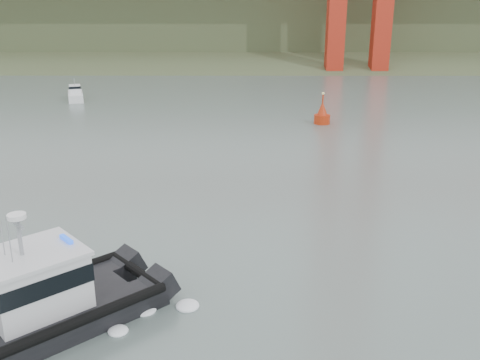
% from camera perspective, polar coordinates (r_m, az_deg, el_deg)
% --- Properties ---
extents(ground, '(400.00, 400.00, 0.00)m').
position_cam_1_polar(ground, '(25.46, -3.35, -10.94)').
color(ground, '#4E5D57').
rests_on(ground, ground).
extents(headlands, '(500.00, 105.36, 27.12)m').
position_cam_1_polar(headlands, '(147.67, -0.45, 16.62)').
color(headlands, '#384628').
rests_on(headlands, ground).
extents(patrol_boat, '(10.68, 10.20, 5.26)m').
position_cam_1_polar(patrol_boat, '(22.96, -21.65, -12.15)').
color(patrol_boat, black).
rests_on(patrol_boat, ground).
extents(motorboat, '(3.34, 5.68, 2.97)m').
position_cam_1_polar(motorboat, '(73.98, -17.15, 8.73)').
color(motorboat, silver).
rests_on(motorboat, ground).
extents(nav_buoy, '(1.71, 1.71, 3.55)m').
position_cam_1_polar(nav_buoy, '(57.63, 8.75, 6.87)').
color(nav_buoy, '#A9270B').
rests_on(nav_buoy, ground).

